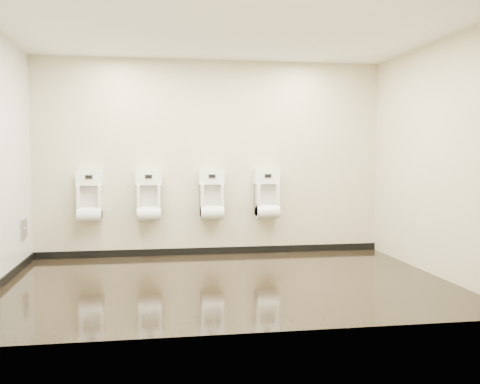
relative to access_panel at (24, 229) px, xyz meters
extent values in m
cube|color=black|center=(2.48, -1.20, -0.50)|extent=(5.00, 3.50, 0.00)
cube|color=white|center=(2.48, -1.20, 2.30)|extent=(5.00, 3.50, 0.00)
cube|color=beige|center=(2.48, 0.55, 0.90)|extent=(5.00, 0.02, 2.80)
cube|color=beige|center=(2.48, -2.95, 0.90)|extent=(5.00, 0.02, 2.80)
cube|color=beige|center=(4.98, -1.20, 0.90)|extent=(0.02, 3.50, 2.80)
cube|color=black|center=(2.48, 0.54, -0.45)|extent=(5.00, 0.02, 0.10)
cube|color=#9E9EA3|center=(0.00, 0.00, 0.00)|extent=(0.03, 0.25, 0.25)
cylinder|color=silver|center=(0.02, 0.00, 0.00)|extent=(0.02, 0.04, 0.04)
cube|color=white|center=(0.78, 0.43, 0.30)|extent=(0.32, 0.23, 0.46)
cube|color=silver|center=(0.78, 0.51, 0.34)|extent=(0.24, 0.01, 0.34)
cylinder|color=white|center=(0.78, 0.37, 0.13)|extent=(0.32, 0.20, 0.20)
cube|color=white|center=(0.78, 0.46, 0.62)|extent=(0.36, 0.17, 0.20)
cube|color=black|center=(0.78, 0.37, 0.64)|extent=(0.09, 0.01, 0.05)
cube|color=silver|center=(0.78, 0.38, 0.64)|extent=(0.11, 0.01, 0.07)
cylinder|color=silver|center=(0.96, 0.46, 0.62)|extent=(0.01, 0.03, 0.03)
cube|color=white|center=(1.58, 0.43, 0.30)|extent=(0.32, 0.23, 0.46)
cube|color=silver|center=(1.58, 0.51, 0.34)|extent=(0.24, 0.01, 0.34)
cylinder|color=white|center=(1.58, 0.37, 0.13)|extent=(0.32, 0.20, 0.20)
cube|color=white|center=(1.58, 0.46, 0.62)|extent=(0.36, 0.17, 0.20)
cube|color=black|center=(1.58, 0.37, 0.64)|extent=(0.09, 0.01, 0.05)
cube|color=silver|center=(1.58, 0.38, 0.64)|extent=(0.11, 0.01, 0.07)
cylinder|color=silver|center=(1.77, 0.46, 0.62)|extent=(0.01, 0.03, 0.03)
cube|color=white|center=(2.47, 0.43, 0.30)|extent=(0.32, 0.23, 0.46)
cube|color=silver|center=(2.47, 0.51, 0.34)|extent=(0.24, 0.01, 0.34)
cylinder|color=white|center=(2.47, 0.37, 0.13)|extent=(0.32, 0.20, 0.20)
cube|color=white|center=(2.47, 0.46, 0.62)|extent=(0.36, 0.17, 0.20)
cube|color=black|center=(2.47, 0.37, 0.64)|extent=(0.09, 0.01, 0.05)
cube|color=silver|center=(2.47, 0.38, 0.64)|extent=(0.11, 0.01, 0.07)
cylinder|color=silver|center=(2.65, 0.46, 0.62)|extent=(0.01, 0.03, 0.03)
cube|color=white|center=(3.27, 0.43, 0.30)|extent=(0.32, 0.23, 0.46)
cube|color=silver|center=(3.27, 0.51, 0.34)|extent=(0.24, 0.01, 0.34)
cylinder|color=white|center=(3.27, 0.37, 0.13)|extent=(0.32, 0.20, 0.20)
cube|color=white|center=(3.27, 0.46, 0.62)|extent=(0.36, 0.17, 0.20)
cube|color=black|center=(3.27, 0.37, 0.64)|extent=(0.09, 0.01, 0.05)
cube|color=silver|center=(3.27, 0.38, 0.64)|extent=(0.11, 0.01, 0.07)
cylinder|color=silver|center=(3.46, 0.46, 0.62)|extent=(0.01, 0.03, 0.03)
camera|label=1|loc=(1.66, -7.13, 0.95)|focal=40.00mm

